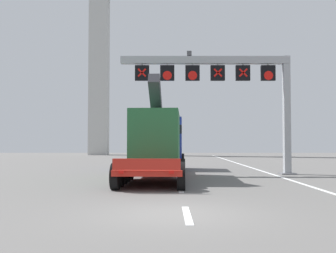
{
  "coord_description": "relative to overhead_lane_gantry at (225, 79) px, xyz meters",
  "views": [
    {
      "loc": [
        -0.08,
        -10.72,
        1.99
      ],
      "look_at": [
        0.02,
        10.58,
        2.81
      ],
      "focal_mm": 41.18,
      "sensor_mm": 36.0,
      "label": 1
    }
  ],
  "objects": [
    {
      "name": "ground",
      "position": [
        -3.54,
        -12.61,
        -5.76
      ],
      "size": [
        112.0,
        112.0,
        0.0
      ],
      "primitive_type": "plane",
      "color": "slate"
    },
    {
      "name": "lane_markings",
      "position": [
        -3.1,
        7.18,
        -5.76
      ],
      "size": [
        0.2,
        54.17,
        0.01
      ],
      "color": "silver",
      "rests_on": "ground"
    },
    {
      "name": "edge_line_right",
      "position": [
        2.66,
        -0.61,
        -5.76
      ],
      "size": [
        0.2,
        63.0,
        0.01
      ],
      "primitive_type": "cube",
      "color": "silver",
      "rests_on": "ground"
    },
    {
      "name": "overhead_lane_gantry",
      "position": [
        0.0,
        0.0,
        0.0
      ],
      "size": [
        10.56,
        0.9,
        7.48
      ],
      "color": "#9EA0A5",
      "rests_on": "ground"
    },
    {
      "name": "heavy_haul_truck_red",
      "position": [
        -4.11,
        -0.18,
        -3.78
      ],
      "size": [
        3.54,
        14.15,
        5.3
      ],
      "color": "red",
      "rests_on": "ground"
    },
    {
      "name": "bridge_pylon_distant",
      "position": [
        -13.82,
        33.26,
        14.49
      ],
      "size": [
        9.0,
        2.0,
        39.71
      ],
      "color": "#B7B7B2",
      "rests_on": "ground"
    }
  ]
}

